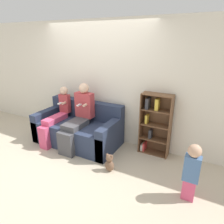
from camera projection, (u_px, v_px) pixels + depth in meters
ground_plane at (72, 157)px, 3.90m from camera, size 14.00×14.00×0.00m
back_wall at (99, 82)px, 4.34m from camera, size 10.00×0.06×2.55m
couch at (78, 129)px, 4.36m from camera, size 1.82×0.93×0.87m
adult_seated at (78, 116)px, 4.09m from camera, size 0.39×0.84×1.32m
child_seated at (56, 116)px, 4.34m from camera, size 0.25×0.86×1.18m
toddler_standing at (191, 171)px, 2.73m from camera, size 0.21×0.18×0.87m
bookshelf at (155, 124)px, 3.87m from camera, size 0.58×0.26×1.22m
teddy_bear at (110, 163)px, 3.44m from camera, size 0.16×0.13×0.33m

